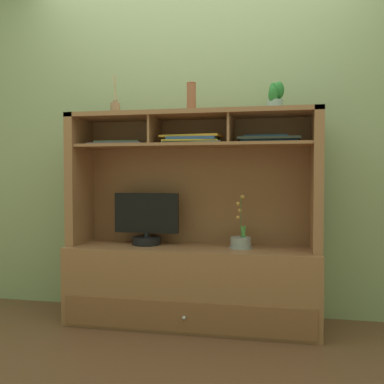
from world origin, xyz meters
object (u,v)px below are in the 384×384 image
potted_orchid (241,241)px  ceramic_vase (191,97)px  magazine_stack_right (268,139)px  tv_monitor (146,222)px  magazine_stack_centre (119,143)px  potted_succulent (275,98)px  media_console (192,262)px  magazine_stack_left (192,139)px  diffuser_bottle (115,108)px

potted_orchid → ceramic_vase: 1.01m
magazine_stack_right → ceramic_vase: ceramic_vase is taller
tv_monitor → potted_orchid: tv_monitor is taller
tv_monitor → magazine_stack_right: 1.00m
magazine_stack_centre → potted_succulent: potted_succulent is taller
magazine_stack_centre → magazine_stack_right: magazine_stack_right is taller
potted_orchid → media_console: bearing=177.3°
magazine_stack_left → diffuser_bottle: diffuser_bottle is taller
magazine_stack_right → diffuser_bottle: size_ratio=1.44×
potted_succulent → tv_monitor: bearing=-179.7°
tv_monitor → potted_orchid: (0.66, -0.02, -0.11)m
magazine_stack_centre → magazine_stack_right: bearing=0.2°
potted_orchid → magazine_stack_right: (0.17, 0.03, 0.67)m
potted_orchid → magazine_stack_right: magazine_stack_right is taller
tv_monitor → magazine_stack_centre: 0.59m
potted_succulent → diffuser_bottle: bearing=-179.5°
magazine_stack_right → tv_monitor: bearing=-179.1°
media_console → tv_monitor: 0.42m
tv_monitor → diffuser_bottle: 0.82m
potted_orchid → magazine_stack_right: bearing=10.3°
magazine_stack_left → diffuser_bottle: 0.60m
ceramic_vase → magazine_stack_centre: bearing=175.4°
magazine_stack_right → magazine_stack_left: bearing=-174.3°
magazine_stack_centre → potted_succulent: bearing=-0.2°
media_console → magazine_stack_right: bearing=1.9°
media_console → diffuser_bottle: (-0.55, -0.00, 1.06)m
potted_orchid → ceramic_vase: ceramic_vase is taller
magazine_stack_left → magazine_stack_right: 0.50m
potted_succulent → ceramic_vase: 0.55m
magazine_stack_left → ceramic_vase: (-0.01, 0.00, 0.28)m
potted_orchid → magazine_stack_centre: size_ratio=0.88×
potted_succulent → magazine_stack_left: bearing=-175.6°
diffuser_bottle → potted_succulent: bearing=0.5°
magazine_stack_right → media_console: bearing=-178.1°
media_console → potted_orchid: (0.33, -0.02, 0.16)m
magazine_stack_centre → magazine_stack_right: 1.03m
media_console → ceramic_vase: bearing=-90.0°
media_console → diffuser_bottle: size_ratio=6.00×
potted_orchid → potted_succulent: (0.22, 0.02, 0.94)m
tv_monitor → magazine_stack_left: 0.66m
media_console → magazine_stack_right: (0.51, 0.02, 0.83)m
potted_orchid → magazine_stack_centre: magazine_stack_centre is taller
tv_monitor → ceramic_vase: size_ratio=2.33×
tv_monitor → potted_orchid: size_ratio=1.28×
magazine_stack_left → magazine_stack_right: bearing=5.7°
media_console → potted_succulent: potted_succulent is taller
potted_orchid → magazine_stack_left: size_ratio=0.85×
potted_succulent → magazine_stack_right: bearing=169.5°
diffuser_bottle → potted_succulent: diffuser_bottle is taller
magazine_stack_right → diffuser_bottle: (-1.05, -0.02, 0.23)m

